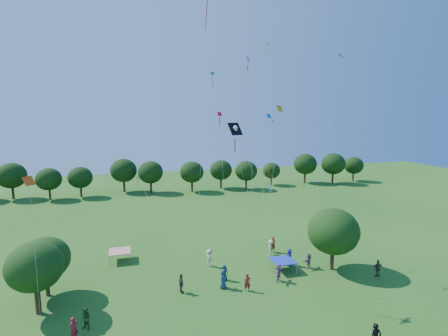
# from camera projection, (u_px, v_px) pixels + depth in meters

# --- Properties ---
(near_tree_west) EXTENTS (4.25, 4.25, 5.81)m
(near_tree_west) POSITION_uv_depth(u_px,v_px,m) (35.00, 267.00, 26.69)
(near_tree_west) COLOR #422B19
(near_tree_west) RESTS_ON ground
(near_tree_north) EXTENTS (4.07, 4.07, 5.17)m
(near_tree_north) POSITION_uv_depth(u_px,v_px,m) (45.00, 259.00, 29.45)
(near_tree_north) COLOR #422B19
(near_tree_north) RESTS_ON ground
(near_tree_east) EXTENTS (5.04, 5.04, 6.23)m
(near_tree_east) POSITION_uv_depth(u_px,v_px,m) (333.00, 231.00, 34.42)
(near_tree_east) COLOR #422B19
(near_tree_east) RESTS_ON ground
(treeline) EXTENTS (88.01, 8.77, 6.77)m
(treeline) POSITION_uv_depth(u_px,v_px,m) (161.00, 172.00, 69.00)
(treeline) COLOR #422B19
(treeline) RESTS_ON ground
(tent_red_stripe) EXTENTS (2.20, 2.20, 1.10)m
(tent_red_stripe) POSITION_uv_depth(u_px,v_px,m) (120.00, 251.00, 36.94)
(tent_red_stripe) COLOR red
(tent_red_stripe) RESTS_ON ground
(tent_blue) EXTENTS (2.20, 2.20, 1.10)m
(tent_blue) POSITION_uv_depth(u_px,v_px,m) (283.00, 261.00, 34.58)
(tent_blue) COLOR #1C32B7
(tent_blue) RESTS_ON ground
(crowd_person_0) EXTENTS (0.95, 0.97, 1.79)m
(crowd_person_0) POSITION_uv_depth(u_px,v_px,m) (223.00, 279.00, 31.10)
(crowd_person_0) COLOR navy
(crowd_person_0) RESTS_ON ground
(crowd_person_1) EXTENTS (0.66, 0.50, 1.58)m
(crowd_person_1) POSITION_uv_depth(u_px,v_px,m) (247.00, 283.00, 30.61)
(crowd_person_1) COLOR maroon
(crowd_person_1) RESTS_ON ground
(crowd_person_2) EXTENTS (1.01, 0.84, 1.80)m
(crowd_person_2) POSITION_uv_depth(u_px,v_px,m) (310.00, 232.00, 43.30)
(crowd_person_2) COLOR #2D5B27
(crowd_person_2) RESTS_ON ground
(crowd_person_3) EXTENTS (1.02, 1.23, 1.73)m
(crowd_person_3) POSITION_uv_depth(u_px,v_px,m) (271.00, 247.00, 38.50)
(crowd_person_3) COLOR beige
(crowd_person_3) RESTS_ON ground
(crowd_person_4) EXTENTS (0.63, 1.07, 1.71)m
(crowd_person_4) POSITION_uv_depth(u_px,v_px,m) (181.00, 284.00, 30.31)
(crowd_person_4) COLOR #433836
(crowd_person_4) RESTS_ON ground
(crowd_person_5) EXTENTS (1.43, 1.56, 1.68)m
(crowd_person_5) POSITION_uv_depth(u_px,v_px,m) (279.00, 273.00, 32.39)
(crowd_person_5) COLOR #8B5186
(crowd_person_5) RESTS_ON ground
(crowd_person_6) EXTENTS (0.81, 0.56, 1.50)m
(crowd_person_6) POSITION_uv_depth(u_px,v_px,m) (224.00, 273.00, 32.62)
(crowd_person_6) COLOR navy
(crowd_person_6) RESTS_ON ground
(crowd_person_7) EXTENTS (0.78, 0.64, 1.79)m
(crowd_person_7) POSITION_uv_depth(u_px,v_px,m) (273.00, 245.00, 39.20)
(crowd_person_7) COLOR maroon
(crowd_person_7) RESTS_ON ground
(crowd_person_8) EXTENTS (0.86, 0.65, 1.54)m
(crowd_person_8) POSITION_uv_depth(u_px,v_px,m) (313.00, 225.00, 46.46)
(crowd_person_8) COLOR #29612C
(crowd_person_8) RESTS_ON ground
(crowd_person_9) EXTENTS (1.07, 1.29, 1.81)m
(crowd_person_9) POSITION_uv_depth(u_px,v_px,m) (210.00, 258.00, 35.60)
(crowd_person_9) COLOR beige
(crowd_person_9) RESTS_ON ground
(crowd_person_10) EXTENTS (1.04, 0.60, 1.67)m
(crowd_person_10) POSITION_uv_depth(u_px,v_px,m) (378.00, 268.00, 33.33)
(crowd_person_10) COLOR #3D3531
(crowd_person_10) RESTS_ON ground
(crowd_person_11) EXTENTS (1.49, 1.23, 1.55)m
(crowd_person_11) POSITION_uv_depth(u_px,v_px,m) (308.00, 261.00, 35.20)
(crowd_person_11) COLOR #854D83
(crowd_person_11) RESTS_ON ground
(crowd_person_12) EXTENTS (0.91, 0.99, 1.79)m
(crowd_person_12) POSITION_uv_depth(u_px,v_px,m) (289.00, 257.00, 35.78)
(crowd_person_12) COLOR navy
(crowd_person_12) RESTS_ON ground
(crowd_person_13) EXTENTS (0.74, 0.74, 1.71)m
(crowd_person_13) POSITION_uv_depth(u_px,v_px,m) (74.00, 329.00, 23.89)
(crowd_person_13) COLOR maroon
(crowd_person_13) RESTS_ON ground
(crowd_person_14) EXTENTS (0.91, 0.87, 1.66)m
(crowd_person_14) POSITION_uv_depth(u_px,v_px,m) (86.00, 319.00, 25.10)
(crowd_person_14) COLOR #275223
(crowd_person_14) RESTS_ON ground
(pirate_kite) EXTENTS (6.44, 2.41, 13.41)m
(pirate_kite) POSITION_uv_depth(u_px,v_px,m) (237.00, 132.00, 28.73)
(pirate_kite) COLOR black
(red_high_kite) EXTENTS (2.24, 3.89, 25.64)m
(red_high_kite) POSITION_uv_depth(u_px,v_px,m) (205.00, 43.00, 31.66)
(red_high_kite) COLOR red
(small_kite_0) EXTENTS (0.72, 1.46, 14.30)m
(small_kite_0) POSITION_uv_depth(u_px,v_px,m) (222.00, 154.00, 32.36)
(small_kite_0) COLOR red
(small_kite_1) EXTENTS (0.86, 2.26, 9.84)m
(small_kite_1) POSITION_uv_depth(u_px,v_px,m) (30.00, 197.00, 24.18)
(small_kite_1) COLOR #FD460D
(small_kite_2) EXTENTS (2.19, 1.38, 14.94)m
(small_kite_2) POSITION_uv_depth(u_px,v_px,m) (277.00, 134.00, 33.91)
(small_kite_2) COLOR #C88A11
(small_kite_3) EXTENTS (0.68, 4.52, 20.17)m
(small_kite_3) POSITION_uv_depth(u_px,v_px,m) (331.00, 108.00, 36.90)
(small_kite_3) COLOR #157834
(small_kite_4) EXTENTS (4.44, 0.83, 13.43)m
(small_kite_4) POSITION_uv_depth(u_px,v_px,m) (279.00, 144.00, 42.73)
(small_kite_4) COLOR #1373BE
(small_kite_5) EXTENTS (4.09, 8.49, 7.06)m
(small_kite_5) POSITION_uv_depth(u_px,v_px,m) (147.00, 196.00, 38.50)
(small_kite_5) COLOR #871673
(small_kite_6) EXTENTS (2.35, 2.40, 5.80)m
(small_kite_6) POSITION_uv_depth(u_px,v_px,m) (269.00, 193.00, 41.00)
(small_kite_6) COLOR silver
(small_kite_7) EXTENTS (0.70, 1.02, 14.12)m
(small_kite_7) POSITION_uv_depth(u_px,v_px,m) (267.00, 147.00, 37.65)
(small_kite_7) COLOR #0A63A3
(small_kite_8) EXTENTS (1.70, 2.00, 18.38)m
(small_kite_8) POSITION_uv_depth(u_px,v_px,m) (250.00, 134.00, 27.62)
(small_kite_8) COLOR #F00E44
(small_kite_9) EXTENTS (3.66, 3.40, 6.85)m
(small_kite_9) POSITION_uv_depth(u_px,v_px,m) (274.00, 180.00, 46.18)
(small_kite_9) COLOR #E64A0C
(small_kite_10) EXTENTS (1.06, 1.58, 21.92)m
(small_kite_10) POSITION_uv_depth(u_px,v_px,m) (266.00, 94.00, 38.53)
(small_kite_10) COLOR gold
(small_kite_11) EXTENTS (4.40, 6.65, 19.11)m
(small_kite_11) POSITION_uv_depth(u_px,v_px,m) (225.00, 117.00, 41.18)
(small_kite_11) COLOR #198D2D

